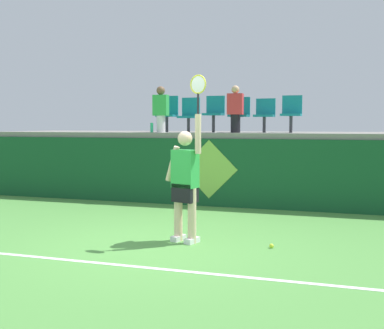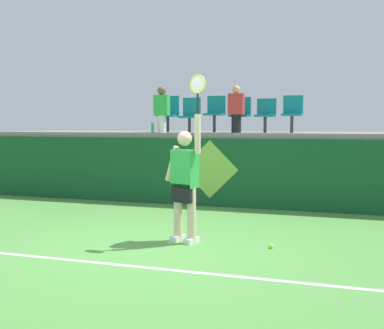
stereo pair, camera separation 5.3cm
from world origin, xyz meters
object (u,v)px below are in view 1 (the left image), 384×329
at_px(tennis_ball, 271,246).
at_px(spectator_1, 161,108).
at_px(stadium_chair_0, 168,112).
at_px(stadium_chair_5, 291,112).
at_px(stadium_chair_1, 189,113).
at_px(spectator_0, 235,109).
at_px(tennis_player, 185,180).
at_px(stadium_chair_2, 214,111).
at_px(stadium_chair_3, 240,113).
at_px(water_bottle, 152,128).
at_px(stadium_chair_4, 265,113).

bearing_deg(tennis_ball, spectator_1, 130.76).
height_order(stadium_chair_0, stadium_chair_5, stadium_chair_0).
relative_size(stadium_chair_1, spectator_0, 0.79).
relative_size(tennis_player, stadium_chair_0, 2.87).
relative_size(stadium_chair_2, spectator_0, 0.82).
bearing_deg(tennis_player, stadium_chair_5, 74.71).
xyz_separation_m(stadium_chair_2, spectator_0, (0.60, -0.45, 0.05)).
bearing_deg(stadium_chair_2, tennis_player, -80.93).
height_order(stadium_chair_0, stadium_chair_3, stadium_chair_0).
bearing_deg(tennis_player, tennis_ball, 1.06).
relative_size(water_bottle, spectator_1, 0.21).
distance_m(stadium_chair_1, stadium_chair_2, 0.61).
height_order(tennis_ball, water_bottle, water_bottle).
bearing_deg(spectator_1, stadium_chair_3, 14.85).
height_order(stadium_chair_2, stadium_chair_4, stadium_chair_2).
bearing_deg(water_bottle, stadium_chair_3, 19.50).
height_order(tennis_player, tennis_ball, tennis_player).
height_order(water_bottle, spectator_0, spectator_0).
height_order(tennis_ball, spectator_0, spectator_0).
relative_size(stadium_chair_5, spectator_1, 0.78).
distance_m(stadium_chair_0, stadium_chair_2, 1.15).
height_order(water_bottle, stadium_chair_2, stadium_chair_2).
distance_m(tennis_player, stadium_chair_0, 4.62).
bearing_deg(stadium_chair_3, water_bottle, -160.50).
bearing_deg(stadium_chair_3, stadium_chair_2, -179.98).
bearing_deg(stadium_chair_4, spectator_0, -142.26).
height_order(stadium_chair_3, stadium_chair_5, stadium_chair_5).
bearing_deg(stadium_chair_1, tennis_player, -72.87).
distance_m(stadium_chair_3, stadium_chair_4, 0.58).
bearing_deg(stadium_chair_4, tennis_ball, -79.22).
bearing_deg(tennis_ball, stadium_chair_0, 127.33).
height_order(water_bottle, spectator_1, spectator_1).
bearing_deg(stadium_chair_0, stadium_chair_5, -0.09).
bearing_deg(stadium_chair_3, tennis_ball, -71.59).
relative_size(tennis_ball, spectator_1, 0.06).
bearing_deg(stadium_chair_4, stadium_chair_0, 179.78).
distance_m(stadium_chair_0, stadium_chair_5, 2.93).
relative_size(water_bottle, stadium_chair_0, 0.25).
xyz_separation_m(tennis_player, stadium_chair_3, (-0.05, 4.10, 1.11)).
bearing_deg(stadium_chair_3, spectator_0, -90.00).
bearing_deg(spectator_1, spectator_0, 0.36).
bearing_deg(stadium_chair_3, spectator_1, -165.15).
bearing_deg(stadium_chair_4, stadium_chair_5, 0.43).
xyz_separation_m(stadium_chair_4, spectator_0, (-0.58, -0.45, 0.10)).
bearing_deg(tennis_ball, spectator_0, 110.54).
height_order(stadium_chair_2, spectator_1, spectator_1).
bearing_deg(stadium_chair_2, tennis_ball, -64.35).
distance_m(tennis_player, stadium_chair_5, 4.39).
distance_m(stadium_chair_0, stadium_chair_1, 0.55).
bearing_deg(spectator_0, stadium_chair_0, 165.34).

